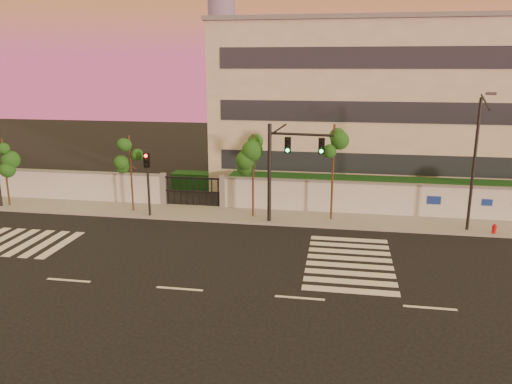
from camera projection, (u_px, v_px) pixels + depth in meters
The scene contains 14 objects.
ground at pixel (180, 289), 20.73m from camera, with size 120.00×120.00×0.00m, color black.
sidewalk at pixel (233, 215), 30.74m from camera, with size 60.00×3.00×0.15m, color gray.
perimeter_wall at pixel (240, 193), 31.91m from camera, with size 60.00×0.36×2.20m.
hedge_row at pixel (263, 188), 34.42m from camera, with size 41.00×4.25×1.80m.
institutional_building at pixel (377, 103), 38.74m from camera, with size 24.40×12.40×12.25m.
road_markings at pixel (173, 254), 24.58m from camera, with size 57.00×7.62×0.02m.
street_tree_b at pixel (4, 157), 31.89m from camera, with size 1.50×1.20×4.52m.
street_tree_c at pixel (130, 156), 30.54m from camera, with size 1.41×1.12×4.90m.
street_tree_d at pixel (253, 157), 29.35m from camera, with size 1.55×1.23×5.12m.
street_tree_e at pixel (334, 151), 28.69m from camera, with size 1.63×1.30×5.78m.
traffic_signal_main at pixel (282, 162), 28.32m from camera, with size 3.70×0.57×5.85m.
traffic_signal_secondary at pixel (148, 176), 29.77m from camera, with size 0.32×0.32×4.12m.
streetlight_east at pixel (475, 159), 26.61m from camera, with size 0.46×1.86×7.75m.
fire_hydrant at pixel (494, 230), 27.08m from camera, with size 0.28×0.26×0.69m.
Camera 1 is at (6.35, -18.28, 9.04)m, focal length 35.00 mm.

